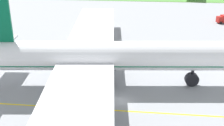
# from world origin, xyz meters

# --- Properties ---
(ground_plane) EXTENTS (600.00, 600.00, 0.00)m
(ground_plane) POSITION_xyz_m (0.00, 0.00, 0.00)
(ground_plane) COLOR gray
(ground_plane) RESTS_ON ground
(apron_taxi_line) EXTENTS (280.00, 0.36, 0.01)m
(apron_taxi_line) POSITION_xyz_m (0.00, -3.32, 0.00)
(apron_taxi_line) COLOR yellow
(apron_taxi_line) RESTS_ON ground
(airliner_foreground) EXTENTS (56.62, 90.81, 17.71)m
(airliner_foreground) POSITION_xyz_m (-5.22, 5.36, 6.02)
(airliner_foreground) COLOR white
(airliner_foreground) RESTS_ON ground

